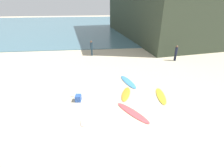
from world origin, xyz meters
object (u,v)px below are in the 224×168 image
beachgoer_near (92,47)px  beach_cooler (78,98)px  surfboard_4 (89,115)px  surfboard_1 (161,96)px  surfboard_5 (128,82)px  surfboard_3 (84,90)px  beachgoer_mid (176,52)px  surfboard_2 (133,113)px  surfboard_0 (126,94)px

beachgoer_near → beach_cooler: (-0.96, -9.64, -0.77)m
surfboard_4 → beach_cooler: size_ratio=4.21×
surfboard_1 → beachgoer_near: (-4.71, 9.72, 0.94)m
surfboard_5 → beach_cooler: 4.48m
surfboard_5 → surfboard_1: bearing=-67.3°
surfboard_3 → beachgoer_mid: 11.05m
surfboard_2 → surfboard_4: bearing=146.2°
beach_cooler → surfboard_2: bearing=-27.5°
surfboard_2 → beachgoer_near: size_ratio=1.47×
surfboard_1 → surfboard_5: 3.02m
surfboard_0 → surfboard_3: bearing=1.4°
beachgoer_near → beach_cooler: beachgoer_near is taller
surfboard_2 → surfboard_5: size_ratio=1.04×
beachgoer_near → beach_cooler: size_ratio=3.79×
beachgoer_near → beachgoer_mid: (8.91, -2.77, -0.06)m
surfboard_1 → beach_cooler: beach_cooler is taller
beachgoer_near → surfboard_1: bearing=-166.9°
surfboard_3 → surfboard_5: (3.51, 0.93, 0.01)m
surfboard_3 → surfboard_5: 3.63m
surfboard_1 → surfboard_3: (-5.35, 1.46, -0.01)m
surfboard_3 → beach_cooler: beach_cooler is taller
surfboard_0 → surfboard_4: 3.35m
surfboard_1 → surfboard_2: size_ratio=0.85×
surfboard_2 → surfboard_0: bearing=57.0°
beach_cooler → surfboard_5: bearing=31.1°
surfboard_3 → surfboard_5: surfboard_5 is taller
beachgoer_near → beach_cooler: bearing=161.5°
surfboard_2 → beach_cooler: bearing=119.5°
surfboard_5 → beachgoer_mid: 7.61m
beachgoer_mid → surfboard_2: bearing=140.3°
surfboard_2 → beachgoer_mid: size_ratio=1.56×
surfboard_3 → surfboard_0: bearing=29.6°
surfboard_4 → beachgoer_mid: beachgoer_mid is taller
beachgoer_mid → beach_cooler: bearing=122.6°
surfboard_4 → beachgoer_near: (0.25, 11.31, 0.94)m
beachgoer_mid → surfboard_5: bearing=124.8°
surfboard_1 → surfboard_2: (-2.38, -1.64, -0.01)m
surfboard_0 → surfboard_3: size_ratio=0.85×
beachgoer_near → beachgoer_mid: beachgoer_near is taller
surfboard_0 → surfboard_1: 2.44m
surfboard_1 → surfboard_5: bearing=-43.1°
surfboard_0 → surfboard_4: (-2.58, -2.13, 0.01)m
surfboard_2 → surfboard_4: surfboard_4 is taller
surfboard_1 → beach_cooler: bearing=8.5°
surfboard_1 → surfboard_4: 5.21m
beachgoer_mid → beachgoer_near: bearing=70.5°
surfboard_1 → surfboard_2: surfboard_1 is taller
surfboard_0 → beach_cooler: 3.33m
surfboard_0 → surfboard_5: (0.54, 1.86, 0.01)m
surfboard_4 → beachgoer_near: size_ratio=1.11×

